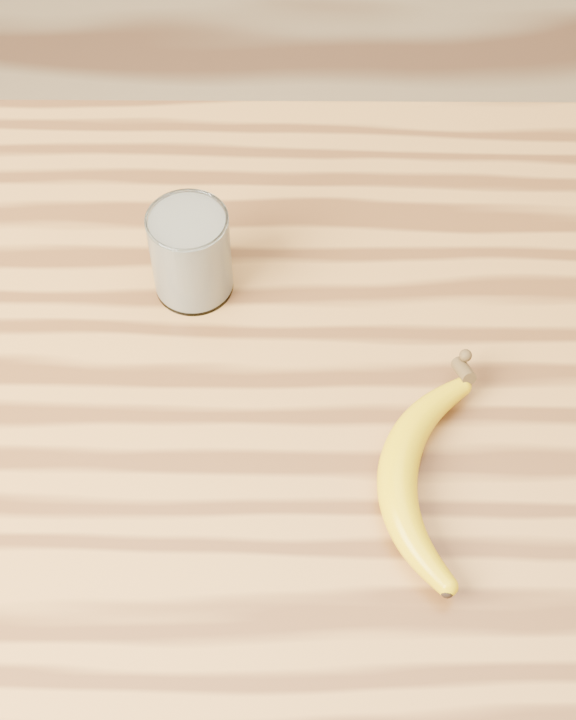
{
  "coord_description": "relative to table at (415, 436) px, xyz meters",
  "views": [
    {
      "loc": [
        -0.14,
        -0.56,
        1.73
      ],
      "look_at": [
        -0.14,
        -0.01,
        0.93
      ],
      "focal_mm": 50.0,
      "sensor_mm": 36.0,
      "label": 1
    }
  ],
  "objects": [
    {
      "name": "banana",
      "position": [
        -0.04,
        -0.12,
        0.15
      ],
      "size": [
        0.16,
        0.32,
        0.04
      ],
      "primitive_type": null,
      "rotation": [
        0.0,
        0.0,
        -0.15
      ],
      "color": "#D5A904",
      "rests_on": "table"
    },
    {
      "name": "smoothie_glass",
      "position": [
        -0.24,
        0.11,
        0.18
      ],
      "size": [
        0.08,
        0.08,
        0.1
      ],
      "color": "white",
      "rests_on": "table"
    },
    {
      "name": "table",
      "position": [
        0.0,
        0.0,
        0.0
      ],
      "size": [
        1.2,
        0.8,
        0.9
      ],
      "color": "#A2692E",
      "rests_on": "ground"
    }
  ]
}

